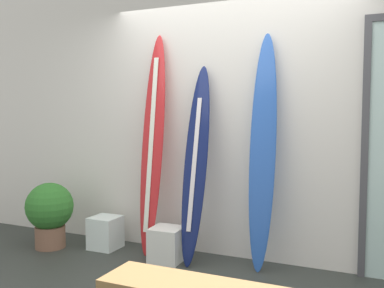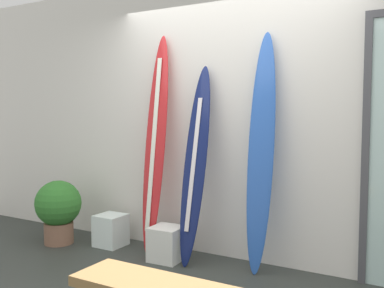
% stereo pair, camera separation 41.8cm
% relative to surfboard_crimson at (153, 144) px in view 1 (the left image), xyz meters
% --- Properties ---
extents(wall_back, '(7.20, 0.20, 2.80)m').
position_rel_surfboard_crimson_xyz_m(wall_back, '(0.75, 0.31, 0.29)').
color(wall_back, silver).
rests_on(wall_back, ground).
extents(surfboard_crimson, '(0.24, 0.37, 2.22)m').
position_rel_surfboard_crimson_xyz_m(surfboard_crimson, '(0.00, 0.00, 0.00)').
color(surfboard_crimson, red).
rests_on(surfboard_crimson, ground).
extents(surfboard_navy, '(0.24, 0.48, 1.89)m').
position_rel_surfboard_crimson_xyz_m(surfboard_navy, '(0.50, -0.06, -0.17)').
color(surfboard_navy, '#111C50').
rests_on(surfboard_navy, ground).
extents(surfboard_cobalt, '(0.25, 0.32, 2.15)m').
position_rel_surfboard_crimson_xyz_m(surfboard_cobalt, '(1.13, 0.02, -0.03)').
color(surfboard_cobalt, blue).
rests_on(surfboard_cobalt, ground).
extents(display_block_left, '(0.31, 0.31, 0.33)m').
position_rel_surfboard_crimson_xyz_m(display_block_left, '(0.25, -0.18, -0.95)').
color(display_block_left, silver).
rests_on(display_block_left, ground).
extents(display_block_center, '(0.29, 0.29, 0.33)m').
position_rel_surfboard_crimson_xyz_m(display_block_center, '(-0.52, -0.09, -0.94)').
color(display_block_center, white).
rests_on(display_block_center, ground).
extents(potted_plant, '(0.50, 0.50, 0.69)m').
position_rel_surfboard_crimson_xyz_m(potted_plant, '(-1.07, -0.31, -0.72)').
color(potted_plant, '#835B47').
rests_on(potted_plant, ground).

